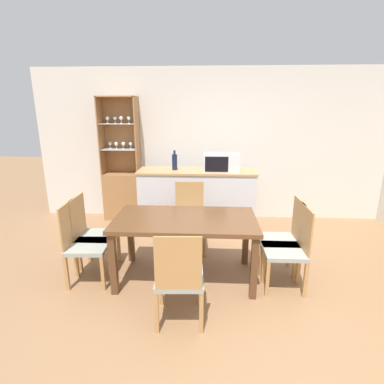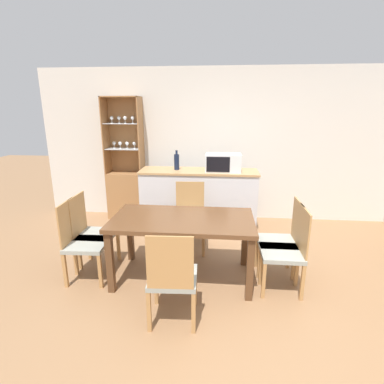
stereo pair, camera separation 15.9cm
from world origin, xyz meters
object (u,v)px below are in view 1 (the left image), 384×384
object	(u,v)px
dining_chair_side_left_far	(93,234)
display_cabinet	(123,184)
dining_table	(185,226)
dining_chair_side_left_near	(84,244)
dining_chair_head_far	(189,218)
dining_chair_head_near	(179,278)
dining_chair_side_right_near	(289,249)
wine_bottle	(175,162)
dining_chair_side_right_far	(283,239)
microwave	(221,162)

from	to	relation	value
dining_chair_side_left_far	display_cabinet	bearing A→B (deg)	-176.90
dining_table	dining_chair_side_left_near	xyz separation A→B (m)	(-1.12, -0.13, -0.19)
dining_chair_head_far	dining_chair_head_near	bearing A→B (deg)	87.05
dining_chair_side_right_near	wine_bottle	bearing A→B (deg)	41.67
dining_chair_head_near	dining_chair_head_far	bearing A→B (deg)	87.26
dining_chair_side_right_far	microwave	distance (m)	1.57
dining_chair_side_left_near	dining_chair_head_near	world-z (taller)	same
dining_chair_side_right_near	dining_chair_side_left_near	bearing A→B (deg)	89.99
dining_chair_side_left_near	dining_chair_side_right_far	world-z (taller)	same
wine_bottle	dining_chair_side_right_near	bearing A→B (deg)	-48.25
dining_chair_side_left_near	wine_bottle	world-z (taller)	wine_bottle
dining_chair_head_near	dining_chair_head_far	size ratio (longest dim) A/B	1.00
dining_chair_side_right_far	microwave	xyz separation A→B (m)	(-0.68, 1.25, 0.66)
dining_chair_side_left_near	microwave	world-z (taller)	microwave
microwave	dining_table	bearing A→B (deg)	-107.72
dining_chair_side_left_near	microwave	bearing A→B (deg)	131.13
dining_chair_side_left_far	dining_chair_head_far	size ratio (longest dim) A/B	1.00
dining_chair_side_right_near	dining_chair_side_left_far	bearing A→B (deg)	83.51
display_cabinet	dining_chair_head_near	world-z (taller)	display_cabinet
dining_chair_side_left_near	dining_chair_side_right_far	xyz separation A→B (m)	(2.23, 0.26, 0.00)
display_cabinet	dining_chair_side_left_near	size ratio (longest dim) A/B	2.26
dining_chair_side_right_far	wine_bottle	world-z (taller)	wine_bottle
dining_chair_side_right_far	dining_chair_side_left_near	bearing A→B (deg)	95.60
dining_chair_side_left_far	dining_chair_head_far	bearing A→B (deg)	118.49
dining_chair_side_left_far	microwave	world-z (taller)	microwave
dining_table	dining_chair_head_near	world-z (taller)	dining_chair_head_near
dining_chair_head_near	microwave	bearing A→B (deg)	75.46
dining_chair_head_far	wine_bottle	size ratio (longest dim) A/B	3.08
wine_bottle	dining_chair_side_left_far	bearing A→B (deg)	-123.00
dining_table	microwave	size ratio (longest dim) A/B	2.98
dining_chair_side_left_far	microwave	distance (m)	2.10
display_cabinet	dining_chair_side_right_near	world-z (taller)	display_cabinet
dining_chair_head_near	wine_bottle	world-z (taller)	wine_bottle
dining_chair_side_left_far	wine_bottle	xyz separation A→B (m)	(0.85, 1.30, 0.65)
dining_chair_head_far	microwave	size ratio (longest dim) A/B	1.75
dining_chair_side_right_far	microwave	world-z (taller)	microwave
dining_chair_side_left_near	dining_chair_side_left_far	bearing A→B (deg)	177.09
dining_chair_head_near	dining_chair_side_right_near	world-z (taller)	same
dining_chair_head_far	display_cabinet	bearing A→B (deg)	-46.00
dining_chair_side_right_near	display_cabinet	bearing A→B (deg)	49.23
dining_chair_head_far	dining_chair_side_left_far	bearing A→B (deg)	26.27
dining_chair_head_near	dining_table	bearing A→B (deg)	87.26
dining_table	dining_chair_side_right_near	size ratio (longest dim) A/B	1.70
display_cabinet	dining_chair_side_right_near	distance (m)	3.12
dining_chair_side_left_far	dining_chair_head_near	distance (m)	1.42
dining_table	dining_chair_side_left_far	size ratio (longest dim) A/B	1.70
dining_chair_side_left_near	microwave	distance (m)	2.26
display_cabinet	dining_chair_side_right_far	xyz separation A→B (m)	(2.36, -1.78, -0.16)
dining_chair_side_left_near	dining_chair_side_left_far	xyz separation A→B (m)	(-0.00, 0.25, 0.00)
dining_chair_side_left_far	microwave	xyz separation A→B (m)	(1.56, 1.25, 0.66)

